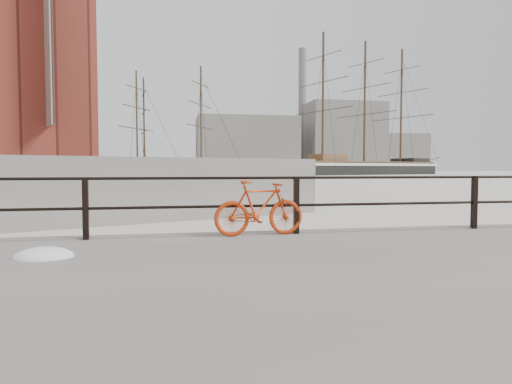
{
  "coord_description": "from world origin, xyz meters",
  "views": [
    {
      "loc": [
        -5.72,
        -7.8,
        1.5
      ],
      "look_at": [
        -3.9,
        1.5,
        1.0
      ],
      "focal_mm": 32.0,
      "sensor_mm": 36.0,
      "label": 1
    }
  ],
  "objects_px": {
    "bicycle": "(259,208)",
    "barque_black": "(364,175)",
    "schooner_mid": "(169,177)",
    "schooner_left": "(113,176)"
  },
  "relations": [
    {
      "from": "schooner_mid",
      "to": "schooner_left",
      "type": "relative_size",
      "value": 1.11
    },
    {
      "from": "bicycle",
      "to": "barque_black",
      "type": "bearing_deg",
      "value": 59.53
    },
    {
      "from": "barque_black",
      "to": "schooner_left",
      "type": "xyz_separation_m",
      "value": [
        -54.54,
        -12.97,
        0.0
      ]
    },
    {
      "from": "schooner_left",
      "to": "schooner_mid",
      "type": "bearing_deg",
      "value": -25.49
    },
    {
      "from": "schooner_mid",
      "to": "schooner_left",
      "type": "xyz_separation_m",
      "value": [
        -9.99,
        3.29,
        0.0
      ]
    },
    {
      "from": "bicycle",
      "to": "barque_black",
      "type": "xyz_separation_m",
      "value": [
        43.36,
        91.42,
        -0.82
      ]
    },
    {
      "from": "schooner_mid",
      "to": "schooner_left",
      "type": "bearing_deg",
      "value": -170.98
    },
    {
      "from": "barque_black",
      "to": "schooner_mid",
      "type": "relative_size",
      "value": 2.03
    },
    {
      "from": "bicycle",
      "to": "schooner_left",
      "type": "bearing_deg",
      "value": 93.02
    },
    {
      "from": "bicycle",
      "to": "barque_black",
      "type": "height_order",
      "value": "barque_black"
    }
  ]
}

